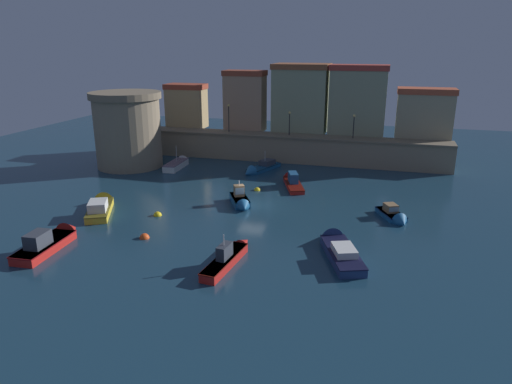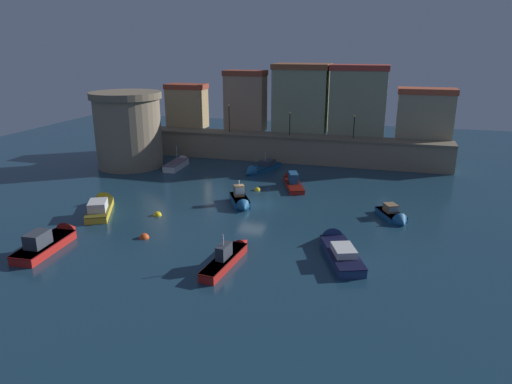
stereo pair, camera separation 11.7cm
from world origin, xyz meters
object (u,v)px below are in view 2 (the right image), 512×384
object	(u,v)px
moored_boat_5	(241,201)
moored_boat_7	(229,256)
mooring_buoy_2	(158,215)
moored_boat_2	(292,181)
moored_boat_3	(52,240)
moored_boat_6	(101,205)
mooring_buoy_0	(257,190)
moored_boat_1	(179,163)
moored_boat_8	(259,169)
quay_lamp_1	(290,119)
moored_boat_0	(338,248)
mooring_buoy_1	(144,238)
quay_lamp_2	(354,122)
quay_lamp_0	(229,114)
fortress_tower	(128,129)
moored_boat_4	(394,216)

from	to	relation	value
moored_boat_5	moored_boat_7	distance (m)	11.95
moored_boat_7	mooring_buoy_2	world-z (taller)	moored_boat_7
moored_boat_2	moored_boat_3	world-z (taller)	moored_boat_3
moored_boat_6	mooring_buoy_2	bearing A→B (deg)	-114.01
moored_boat_7	mooring_buoy_0	distance (m)	16.99
moored_boat_1	moored_boat_6	bearing A→B (deg)	177.39
moored_boat_8	moored_boat_1	bearing A→B (deg)	-66.33
mooring_buoy_2	quay_lamp_1	bearing A→B (deg)	72.89
moored_boat_0	moored_boat_1	xyz separation A→B (m)	(-22.07, 20.13, 0.02)
moored_boat_3	moored_boat_5	distance (m)	16.87
moored_boat_8	mooring_buoy_1	bearing A→B (deg)	11.39
moored_boat_0	moored_boat_2	xyz separation A→B (m)	(-6.81, 16.53, -0.03)
moored_boat_8	mooring_buoy_1	world-z (taller)	moored_boat_8
mooring_buoy_1	moored_boat_1	bearing A→B (deg)	107.83
quay_lamp_2	mooring_buoy_0	size ratio (longest dim) A/B	4.64
moored_boat_3	moored_boat_1	bearing A→B (deg)	-1.81
mooring_buoy_2	mooring_buoy_0	bearing A→B (deg)	55.71
quay_lamp_0	mooring_buoy_0	distance (m)	16.72
fortress_tower	moored_boat_6	xyz separation A→B (m)	(5.91, -15.49, -4.20)
moored_boat_3	moored_boat_4	distance (m)	28.29
quay_lamp_0	moored_boat_1	xyz separation A→B (m)	(-4.46, -6.73, -5.47)
fortress_tower	quay_lamp_0	distance (m)	13.25
quay_lamp_2	mooring_buoy_1	xyz separation A→B (m)	(-13.98, -28.23, -5.50)
moored_boat_2	moored_boat_7	distance (m)	20.07
mooring_buoy_2	moored_boat_7	bearing A→B (deg)	-37.39
quay_lamp_0	moored_boat_5	distance (m)	20.93
quay_lamp_1	moored_boat_4	xyz separation A→B (m)	(13.37, -18.65, -5.18)
moored_boat_3	moored_boat_2	bearing A→B (deg)	-38.02
moored_boat_3	moored_boat_6	xyz separation A→B (m)	(-1.01, 8.00, -0.02)
moored_boat_0	moored_boat_6	world-z (taller)	moored_boat_6
quay_lamp_1	mooring_buoy_2	distance (m)	25.02
quay_lamp_0	moored_boat_8	size ratio (longest dim) A/B	0.56
moored_boat_3	moored_boat_7	world-z (taller)	moored_boat_7
mooring_buoy_2	moored_boat_1	bearing A→B (deg)	108.50
quay_lamp_0	quay_lamp_1	distance (m)	8.28
moored_boat_7	moored_boat_8	bearing A→B (deg)	16.32
mooring_buoy_0	mooring_buoy_1	size ratio (longest dim) A/B	0.82
moored_boat_1	moored_boat_7	xyz separation A→B (m)	(14.79, -23.66, 0.02)
moored_boat_0	moored_boat_5	bearing A→B (deg)	30.75
fortress_tower	moored_boat_8	world-z (taller)	fortress_tower
mooring_buoy_0	mooring_buoy_2	size ratio (longest dim) A/B	0.87
fortress_tower	moored_boat_5	size ratio (longest dim) A/B	2.07
mooring_buoy_2	moored_boat_5	bearing A→B (deg)	35.28
quay_lamp_2	moored_boat_2	xyz separation A→B (m)	(-5.64, -10.32, -5.10)
moored_boat_5	mooring_buoy_0	world-z (taller)	moored_boat_5
moored_boat_0	moored_boat_7	world-z (taller)	moored_boat_7
quay_lamp_1	mooring_buoy_1	size ratio (longest dim) A/B	3.87
moored_boat_0	moored_boat_3	xyz separation A→B (m)	(-21.16, -4.66, 0.08)
quay_lamp_2	moored_boat_5	distance (m)	21.38
moored_boat_5	moored_boat_4	bearing A→B (deg)	62.36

